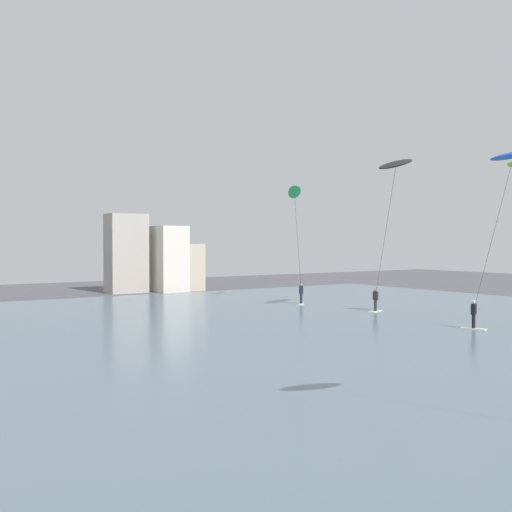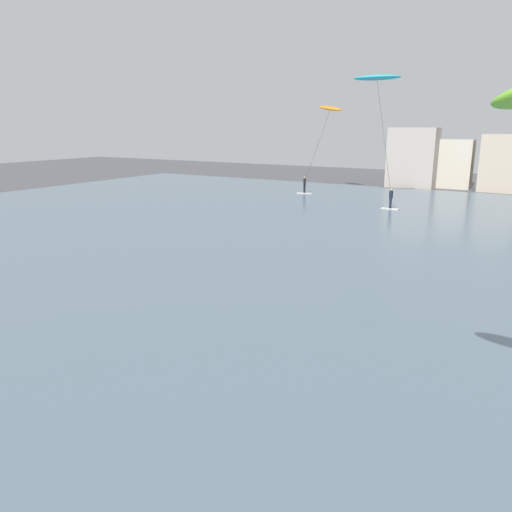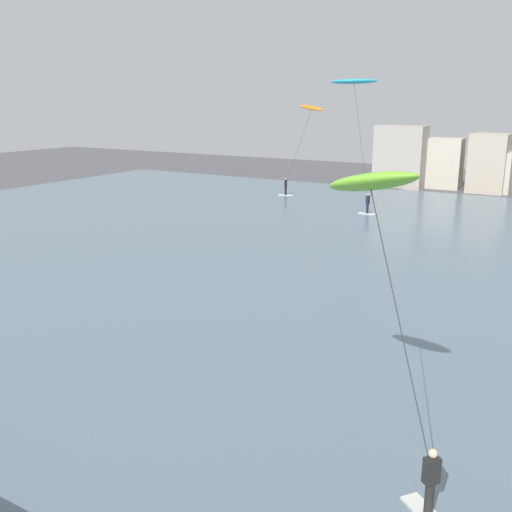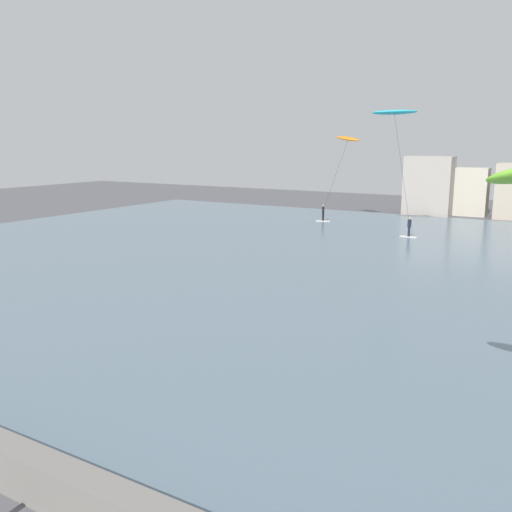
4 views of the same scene
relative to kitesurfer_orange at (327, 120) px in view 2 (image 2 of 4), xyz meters
name	(u,v)px [view 2 (image 2 of 4)]	position (x,y,z in m)	size (l,w,h in m)	color
water_bay	(435,249)	(14.57, -18.28, -7.03)	(84.00, 52.00, 0.10)	slate
kitesurfer_orange	(327,120)	(0.00, 0.00, 0.00)	(3.69, 2.88, 8.43)	silver
kitesurfer_cyan	(378,86)	(6.42, -4.78, 2.50)	(4.99, 3.23, 10.44)	silver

